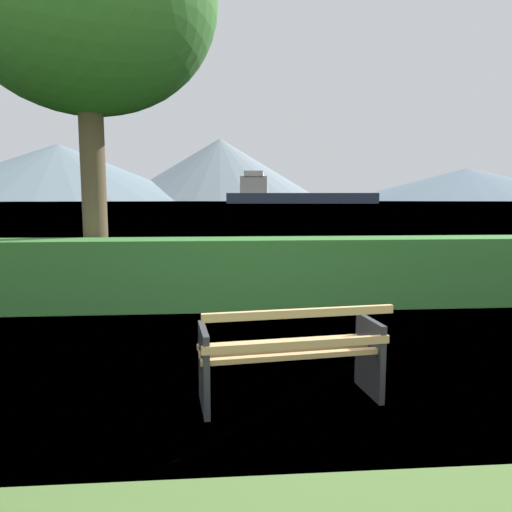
% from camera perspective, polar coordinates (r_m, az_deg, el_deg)
% --- Properties ---
extents(ground_plane, '(1400.00, 1400.00, 0.00)m').
position_cam_1_polar(ground_plane, '(4.18, 4.07, -17.17)').
color(ground_plane, '#4C6B33').
extents(water_surface, '(620.00, 620.00, 0.00)m').
position_cam_1_polar(water_surface, '(312.69, -4.35, 6.65)').
color(water_surface, '#6B8EA3').
rests_on(water_surface, ground_plane).
extents(park_bench, '(1.59, 0.75, 0.87)m').
position_cam_1_polar(park_bench, '(3.98, 4.35, -11.96)').
color(park_bench, tan).
rests_on(park_bench, ground_plane).
extents(hedge_row, '(13.45, 0.80, 1.10)m').
position_cam_1_polar(hedge_row, '(7.39, 0.11, -2.07)').
color(hedge_row, '#387A33').
rests_on(hedge_row, ground_plane).
extents(tree_near_bench, '(4.18, 4.18, 6.64)m').
position_cam_1_polar(tree_near_bench, '(8.80, -20.21, 27.35)').
color(tree_near_bench, brown).
rests_on(tree_near_bench, ground_plane).
extents(cargo_ship_large, '(63.71, 18.23, 13.50)m').
position_cam_1_polar(cargo_ship_large, '(198.04, 4.21, 7.56)').
color(cargo_ship_large, '#2D384C').
rests_on(cargo_ship_large, water_surface).
extents(distant_hills, '(810.90, 335.29, 76.44)m').
position_cam_1_polar(distant_hills, '(567.09, -4.64, 9.94)').
color(distant_hills, slate).
rests_on(distant_hills, ground_plane).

